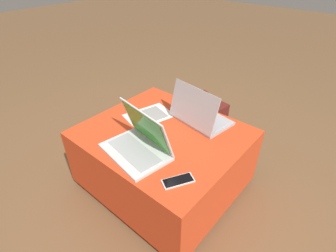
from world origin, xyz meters
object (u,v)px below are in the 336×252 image
laptop_near (139,143)px  laptop_far (199,115)px  cell_phone (178,181)px  paper_sheet (149,115)px  backpack (203,125)px

laptop_near → laptop_far: (0.08, 0.45, -0.00)m
laptop_far → cell_phone: size_ratio=2.34×
cell_phone → paper_sheet: bearing=176.2°
backpack → paper_sheet: (-0.16, -0.43, 0.23)m
paper_sheet → backpack: bearing=85.9°
laptop_far → backpack: 0.42m
laptop_near → laptop_far: bearing=89.4°
laptop_far → cell_phone: bearing=123.2°
laptop_far → backpack: (-0.13, 0.28, -0.28)m
laptop_far → backpack: bearing=-56.1°
laptop_near → cell_phone: laptop_near is taller
laptop_near → paper_sheet: 0.37m
laptop_far → backpack: size_ratio=0.74×
backpack → paper_sheet: size_ratio=1.52×
backpack → paper_sheet: bearing=77.9°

